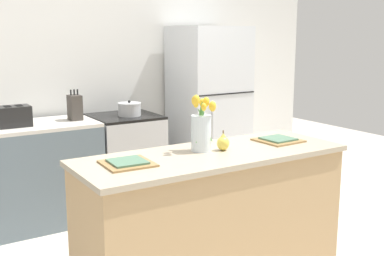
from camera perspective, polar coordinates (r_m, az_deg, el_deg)
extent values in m
cube|color=silver|center=(4.82, -11.24, 7.48)|extent=(5.20, 0.08, 2.70)
cube|color=tan|center=(3.26, 2.38, -10.75)|extent=(1.76, 0.62, 0.85)
cube|color=tan|center=(3.12, 2.44, -3.22)|extent=(1.80, 0.66, 0.03)
cube|color=#B2B5B7|center=(4.64, -7.87, -4.05)|extent=(0.60, 0.60, 0.87)
cube|color=black|center=(4.54, -8.02, 1.37)|extent=(0.60, 0.60, 0.02)
cube|color=black|center=(4.38, -6.21, -5.36)|extent=(0.42, 0.01, 0.28)
cube|color=silver|center=(5.00, 1.96, 2.12)|extent=(0.68, 0.64, 1.71)
cube|color=black|center=(4.71, 4.18, 4.06)|extent=(0.67, 0.01, 0.01)
cylinder|color=#B2B5B7|center=(4.67, 2.39, -1.93)|extent=(0.02, 0.02, 0.74)
cylinder|color=silver|center=(3.13, 1.09, -0.62)|extent=(0.13, 0.13, 0.24)
cylinder|color=#569E4C|center=(3.14, 1.48, 0.53)|extent=(0.03, 0.01, 0.24)
ellipsoid|color=yellow|center=(3.12, 1.68, 3.11)|extent=(0.04, 0.04, 0.07)
cylinder|color=#569E4C|center=(3.15, 1.15, 0.51)|extent=(0.04, 0.05, 0.23)
ellipsoid|color=yellow|center=(3.16, 1.21, 2.99)|extent=(0.04, 0.04, 0.06)
cylinder|color=#569E4C|center=(3.15, 0.75, 0.50)|extent=(0.01, 0.07, 0.23)
ellipsoid|color=yellow|center=(3.16, 0.47, 2.89)|extent=(0.04, 0.04, 0.05)
cylinder|color=#569E4C|center=(3.12, 0.73, 0.61)|extent=(0.05, 0.02, 0.25)
ellipsoid|color=yellow|center=(3.09, 0.31, 3.28)|extent=(0.04, 0.04, 0.06)
cylinder|color=#569E4C|center=(3.10, 0.90, 0.67)|extent=(0.08, 0.05, 0.26)
ellipsoid|color=yellow|center=(3.04, 0.52, 3.34)|extent=(0.05, 0.05, 0.07)
cylinder|color=#569E4C|center=(3.10, 1.31, 0.21)|extent=(0.01, 0.03, 0.22)
ellipsoid|color=yellow|center=(3.06, 1.41, 2.51)|extent=(0.04, 0.04, 0.05)
cylinder|color=#569E4C|center=(3.12, 1.57, 0.33)|extent=(0.07, 0.08, 0.21)
ellipsoid|color=yellow|center=(3.08, 2.44, 2.58)|extent=(0.05, 0.05, 0.07)
ellipsoid|color=#E5CC4C|center=(3.17, 3.70, -1.83)|extent=(0.08, 0.08, 0.09)
cone|color=#E5CC4C|center=(3.16, 3.71, -0.89)|extent=(0.05, 0.05, 0.04)
cylinder|color=brown|center=(3.15, 3.72, -0.45)|extent=(0.01, 0.01, 0.02)
cube|color=olive|center=(2.86, -7.65, -4.19)|extent=(0.30, 0.30, 0.01)
cube|color=#477056|center=(2.86, -7.65, -3.95)|extent=(0.21, 0.21, 0.01)
cube|color=olive|center=(3.50, 10.18, -1.44)|extent=(0.30, 0.30, 0.01)
cube|color=#477056|center=(3.50, 10.19, -1.25)|extent=(0.21, 0.21, 0.01)
cube|color=black|center=(4.19, -20.37, 1.30)|extent=(0.26, 0.18, 0.17)
cube|color=black|center=(4.17, -21.06, 2.39)|extent=(0.05, 0.11, 0.01)
cube|color=black|center=(4.18, -19.84, 2.51)|extent=(0.05, 0.11, 0.01)
cylinder|color=#B2B5B7|center=(4.50, -7.42, 2.13)|extent=(0.21, 0.21, 0.11)
cylinder|color=#B2B5B7|center=(4.49, -7.44, 2.89)|extent=(0.22, 0.22, 0.01)
sphere|color=black|center=(4.49, -7.45, 3.13)|extent=(0.02, 0.02, 0.02)
cube|color=#3D3833|center=(4.36, -13.71, 2.37)|extent=(0.10, 0.14, 0.22)
cylinder|color=black|center=(4.33, -14.17, 4.10)|extent=(0.01, 0.01, 0.05)
cylinder|color=black|center=(4.34, -13.79, 4.13)|extent=(0.01, 0.01, 0.05)
cylinder|color=black|center=(4.35, -13.42, 4.17)|extent=(0.01, 0.01, 0.05)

